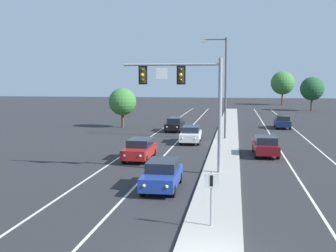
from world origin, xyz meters
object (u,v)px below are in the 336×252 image
(median_sign_post, at_px, (211,191))
(tree_far_right_b, at_px, (283,83))
(street_lamp_median, at_px, (223,82))
(car_oncoming_blue, at_px, (162,174))
(car_oncoming_white, at_px, (191,134))
(car_oncoming_red, at_px, (140,149))
(car_oncoming_black, at_px, (175,124))
(tree_far_left_b, at_px, (122,102))
(overhead_signal_mast, at_px, (189,91))
(car_receding_navy, at_px, (282,122))
(car_receding_darkred, at_px, (266,145))
(tree_far_right_a, at_px, (312,89))

(median_sign_post, distance_m, tree_far_right_b, 88.26)
(street_lamp_median, relative_size, tree_far_right_b, 1.24)
(car_oncoming_blue, height_order, car_oncoming_white, same)
(median_sign_post, relative_size, car_oncoming_red, 0.49)
(car_oncoming_black, relative_size, tree_far_left_b, 0.90)
(overhead_signal_mast, xyz_separation_m, car_oncoming_blue, (-1.00, -4.01, -4.47))
(car_oncoming_blue, bearing_deg, car_receding_navy, 72.64)
(overhead_signal_mast, distance_m, car_receding_navy, 28.84)
(street_lamp_median, xyz_separation_m, car_oncoming_white, (-2.95, -2.55, -4.97))
(overhead_signal_mast, relative_size, car_receding_darkred, 1.60)
(median_sign_post, relative_size, car_receding_darkred, 0.49)
(car_oncoming_black, height_order, car_receding_navy, same)
(median_sign_post, distance_m, car_oncoming_black, 32.54)
(car_oncoming_blue, bearing_deg, tree_far_right_b, 79.55)
(tree_far_right_a, distance_m, tree_far_left_b, 44.09)
(overhead_signal_mast, bearing_deg, tree_far_right_a, 73.27)
(street_lamp_median, distance_m, car_oncoming_red, 14.01)
(street_lamp_median, bearing_deg, car_receding_navy, 58.28)
(median_sign_post, bearing_deg, street_lamp_median, 90.69)
(car_receding_darkred, distance_m, tree_far_right_b, 70.78)
(tree_far_left_b, bearing_deg, car_receding_darkred, -46.73)
(street_lamp_median, height_order, tree_far_right_b, street_lamp_median)
(median_sign_post, height_order, tree_far_left_b, tree_far_left_b)
(car_oncoming_red, distance_m, car_receding_navy, 26.42)
(car_oncoming_white, relative_size, tree_far_right_a, 0.69)
(car_oncoming_red, xyz_separation_m, car_oncoming_black, (0.08, 18.00, 0.00))
(car_receding_navy, xyz_separation_m, tree_far_right_b, (5.29, 50.33, 4.46))
(tree_far_right_a, bearing_deg, median_sign_post, -102.81)
(median_sign_post, distance_m, car_receding_darkred, 17.60)
(car_oncoming_black, relative_size, tree_far_right_b, 0.56)
(tree_far_left_b, bearing_deg, median_sign_post, -69.28)
(street_lamp_median, height_order, tree_far_right_a, street_lamp_median)
(tree_far_left_b, bearing_deg, car_receding_navy, 6.56)
(overhead_signal_mast, xyz_separation_m, tree_far_right_a, (17.53, 58.32, -1.00))
(car_receding_darkred, bearing_deg, car_oncoming_white, 138.29)
(car_oncoming_red, height_order, car_receding_navy, same)
(median_sign_post, distance_m, tree_far_right_a, 70.03)
(tree_far_right_a, bearing_deg, tree_far_left_b, -130.56)
(overhead_signal_mast, distance_m, tree_far_right_a, 60.91)
(median_sign_post, distance_m, car_oncoming_white, 23.37)
(car_receding_darkred, xyz_separation_m, tree_far_right_b, (8.69, 70.10, 4.46))
(car_oncoming_black, height_order, tree_far_right_a, tree_far_right_a)
(car_oncoming_white, distance_m, car_receding_navy, 17.11)
(car_oncoming_red, distance_m, car_oncoming_black, 18.01)
(car_oncoming_white, relative_size, car_oncoming_black, 1.00)
(car_oncoming_white, bearing_deg, car_oncoming_red, -107.51)
(median_sign_post, bearing_deg, overhead_signal_mast, 101.51)
(car_oncoming_white, bearing_deg, street_lamp_median, 40.81)
(car_oncoming_white, distance_m, car_oncoming_black, 9.27)
(overhead_signal_mast, distance_m, tree_far_left_b, 27.29)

